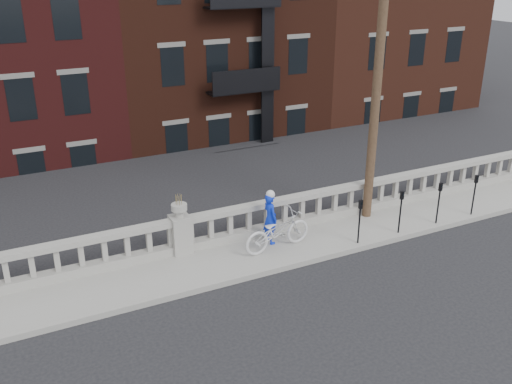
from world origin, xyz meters
TOP-DOWN VIEW (x-y plane):
  - ground at (0.00, 0.00)m, footprint 120.00×120.00m
  - sidewalk at (0.00, 3.00)m, footprint 32.00×2.20m
  - balustrade at (0.00, 3.95)m, footprint 28.00×0.34m
  - planter_pedestal at (0.00, 3.95)m, footprint 0.55×0.55m
  - lower_level at (0.56, 23.04)m, footprint 80.00×44.00m
  - utility_pole at (6.20, 3.60)m, footprint 1.60×0.28m
  - parking_meter_b at (4.81, 2.15)m, footprint 0.10×0.09m
  - parking_meter_c at (6.31, 2.15)m, footprint 0.10×0.09m
  - parking_meter_d at (7.81, 2.15)m, footprint 0.10×0.09m
  - parking_meter_e at (9.31, 2.15)m, footprint 0.10×0.09m
  - bicycle at (2.53, 2.90)m, footprint 2.19×0.97m
  - cyclist at (2.53, 3.35)m, footprint 0.40×0.58m

SIDE VIEW (x-z plane):
  - ground at x=0.00m, z-range 0.00..0.00m
  - sidewalk at x=0.00m, z-range 0.00..0.15m
  - balustrade at x=0.00m, z-range 0.13..1.16m
  - bicycle at x=2.53m, z-range 0.15..1.27m
  - planter_pedestal at x=0.00m, z-range -0.05..1.71m
  - cyclist at x=2.53m, z-range 0.15..1.68m
  - parking_meter_b at x=4.81m, z-range 0.32..1.68m
  - parking_meter_c at x=6.31m, z-range 0.32..1.68m
  - parking_meter_d at x=7.81m, z-range 0.32..1.68m
  - parking_meter_e at x=9.31m, z-range 0.32..1.68m
  - lower_level at x=0.56m, z-range -7.77..13.03m
  - utility_pole at x=6.20m, z-range 0.24..10.24m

